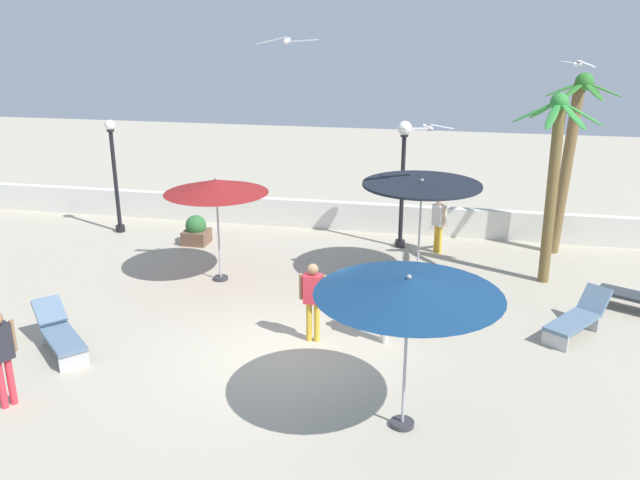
{
  "coord_description": "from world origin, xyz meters",
  "views": [
    {
      "loc": [
        2.9,
        -11.14,
        6.21
      ],
      "look_at": [
        0.0,
        2.84,
        1.4
      ],
      "focal_mm": 36.87,
      "sensor_mm": 36.0,
      "label": 1
    }
  ],
  "objects": [
    {
      "name": "ground_plane",
      "position": [
        0.0,
        0.0,
        0.0
      ],
      "size": [
        56.0,
        56.0,
        0.0
      ],
      "primitive_type": "plane",
      "color": "#B2A893"
    },
    {
      "name": "boundary_wall",
      "position": [
        0.0,
        8.11,
        0.43
      ],
      "size": [
        25.2,
        0.3,
        0.87
      ],
      "primitive_type": "cube",
      "color": "silver",
      "rests_on": "ground_plane"
    },
    {
      "name": "patio_umbrella_0",
      "position": [
        2.35,
        -2.0,
        2.41
      ],
      "size": [
        2.88,
        2.88,
        2.62
      ],
      "color": "#333338",
      "rests_on": "ground_plane"
    },
    {
      "name": "patio_umbrella_1",
      "position": [
        2.19,
        4.15,
        2.41
      ],
      "size": [
        2.83,
        2.83,
        2.65
      ],
      "color": "#333338",
      "rests_on": "ground_plane"
    },
    {
      "name": "patio_umbrella_2",
      "position": [
        -2.65,
        3.35,
        2.4
      ],
      "size": [
        2.52,
        2.52,
        2.63
      ],
      "color": "#333338",
      "rests_on": "ground_plane"
    },
    {
      "name": "palm_tree_0",
      "position": [
        5.22,
        4.89,
        2.9
      ],
      "size": [
        2.06,
        1.92,
        4.62
      ],
      "color": "brown",
      "rests_on": "ground_plane"
    },
    {
      "name": "palm_tree_1",
      "position": [
        5.93,
        7.21,
        3.03
      ],
      "size": [
        1.97,
        1.83,
        4.92
      ],
      "color": "brown",
      "rests_on": "ground_plane"
    },
    {
      "name": "lamp_post_0",
      "position": [
        1.53,
        6.78,
        2.36
      ],
      "size": [
        0.4,
        0.4,
        3.61
      ],
      "color": "black",
      "rests_on": "ground_plane"
    },
    {
      "name": "lamp_post_1",
      "position": [
        -7.03,
        6.46,
        1.92
      ],
      "size": [
        0.31,
        0.31,
        3.43
      ],
      "color": "black",
      "rests_on": "ground_plane"
    },
    {
      "name": "lounge_chair_0",
      "position": [
        -4.46,
        -0.82,
        0.4
      ],
      "size": [
        1.75,
        1.67,
        0.83
      ],
      "color": "#B7B7BC",
      "rests_on": "ground_plane"
    },
    {
      "name": "lounge_chair_1",
      "position": [
        5.61,
        1.99,
        0.38
      ],
      "size": [
        1.54,
        1.86,
        0.84
      ],
      "color": "#B7B7BC",
      "rests_on": "ground_plane"
    },
    {
      "name": "guest_0",
      "position": [
        -4.21,
        -2.76,
        1.06
      ],
      "size": [
        0.38,
        0.51,
        1.73
      ],
      "color": "#D8333F",
      "rests_on": "ground_plane"
    },
    {
      "name": "guest_1",
      "position": [
        2.6,
        6.52,
        0.96
      ],
      "size": [
        0.42,
        0.45,
        1.6
      ],
      "color": "gold",
      "rests_on": "ground_plane"
    },
    {
      "name": "guest_2",
      "position": [
        1.74,
        0.85,
        0.99
      ],
      "size": [
        0.37,
        0.51,
        1.65
      ],
      "color": "silver",
      "rests_on": "ground_plane"
    },
    {
      "name": "guest_3",
      "position": [
        0.32,
        0.6,
        1.01
      ],
      "size": [
        0.56,
        0.24,
        1.67
      ],
      "color": "gold",
      "rests_on": "ground_plane"
    },
    {
      "name": "seagull_0",
      "position": [
        6.04,
        8.44,
        5.06
      ],
      "size": [
        0.86,
        0.92,
        0.16
      ],
      "color": "white"
    },
    {
      "name": "seagull_1",
      "position": [
        2.27,
        4.11,
        3.85
      ],
      "size": [
        1.16,
        0.98,
        0.17
      ],
      "color": "white"
    },
    {
      "name": "seagull_2",
      "position": [
        -0.73,
        2.9,
        5.77
      ],
      "size": [
        1.33,
        0.38,
        0.17
      ],
      "color": "white"
    },
    {
      "name": "planter",
      "position": [
        -4.3,
        5.88,
        0.38
      ],
      "size": [
        0.7,
        0.7,
        0.85
      ],
      "color": "brown",
      "rests_on": "ground_plane"
    }
  ]
}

